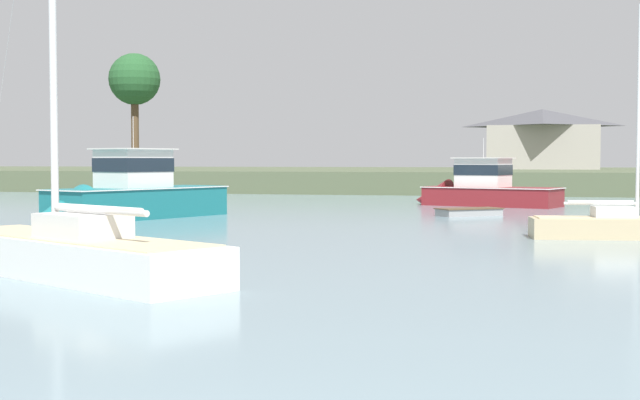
{
  "coord_description": "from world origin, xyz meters",
  "views": [
    {
      "loc": [
        3.96,
        -6.26,
        2.87
      ],
      "look_at": [
        -5.97,
        36.51,
        0.88
      ],
      "focal_mm": 49.67,
      "sensor_mm": 36.0,
      "label": 1
    }
  ],
  "objects_px": {
    "cruiser_maroon": "(477,195)",
    "dinghy_grey": "(469,213)",
    "sailboat_sand": "(622,233)",
    "sailboat_white": "(73,265)",
    "cruiser_teal": "(124,204)"
  },
  "relations": [
    {
      "from": "cruiser_maroon",
      "to": "dinghy_grey",
      "type": "distance_m",
      "value": 10.43
    },
    {
      "from": "cruiser_maroon",
      "to": "sailboat_sand",
      "type": "distance_m",
      "value": 23.42
    },
    {
      "from": "sailboat_sand",
      "to": "dinghy_grey",
      "type": "xyz_separation_m",
      "value": [
        -6.26,
        12.11,
        -0.07
      ]
    },
    {
      "from": "sailboat_white",
      "to": "sailboat_sand",
      "type": "distance_m",
      "value": 20.15
    },
    {
      "from": "sailboat_sand",
      "to": "sailboat_white",
      "type": "bearing_deg",
      "value": -135.17
    },
    {
      "from": "cruiser_maroon",
      "to": "sailboat_white",
      "type": "bearing_deg",
      "value": -102.11
    },
    {
      "from": "cruiser_teal",
      "to": "sailboat_white",
      "type": "distance_m",
      "value": 21.59
    },
    {
      "from": "dinghy_grey",
      "to": "cruiser_teal",
      "type": "bearing_deg",
      "value": -158.62
    },
    {
      "from": "cruiser_teal",
      "to": "sailboat_sand",
      "type": "xyz_separation_m",
      "value": [
        22.46,
        -5.77,
        -0.53
      ]
    },
    {
      "from": "cruiser_maroon",
      "to": "dinghy_grey",
      "type": "height_order",
      "value": "cruiser_maroon"
    },
    {
      "from": "cruiser_maroon",
      "to": "sailboat_white",
      "type": "relative_size",
      "value": 0.71
    },
    {
      "from": "cruiser_teal",
      "to": "sailboat_white",
      "type": "height_order",
      "value": "sailboat_white"
    },
    {
      "from": "cruiser_teal",
      "to": "dinghy_grey",
      "type": "height_order",
      "value": "cruiser_teal"
    },
    {
      "from": "cruiser_maroon",
      "to": "sailboat_white",
      "type": "distance_m",
      "value": 37.57
    },
    {
      "from": "cruiser_teal",
      "to": "dinghy_grey",
      "type": "xyz_separation_m",
      "value": [
        16.2,
        6.34,
        -0.6
      ]
    }
  ]
}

